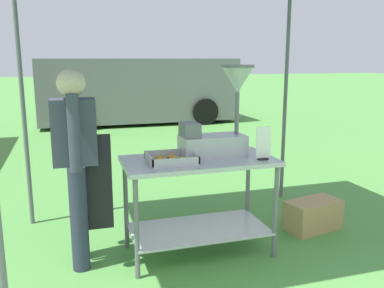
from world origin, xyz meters
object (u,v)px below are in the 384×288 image
donut_cart (199,186)px  supply_crate (313,215)px  van_grey (137,90)px  menu_sign (263,146)px  donut_tray (170,160)px  donut_fryer (220,121)px  vendor (76,158)px

donut_cart → supply_crate: donut_cart is taller
supply_crate → van_grey: (-0.43, 7.68, 0.73)m
menu_sign → van_grey: bearing=87.7°
donut_cart → donut_tray: bearing=-171.7°
supply_crate → van_grey: bearing=93.2°
donut_cart → donut_fryer: donut_fryer is taller
donut_tray → supply_crate: (1.51, 0.18, -0.72)m
donut_tray → vendor: size_ratio=0.24×
donut_fryer → donut_cart: bearing=-159.7°
donut_fryer → vendor: bearing=178.8°
donut_fryer → supply_crate: 1.44m
vendor → van_grey: (1.81, 7.71, -0.03)m
menu_sign → vendor: (-1.50, 0.29, -0.07)m
donut_fryer → van_grey: van_grey is taller
donut_cart → vendor: bearing=174.0°
donut_cart → van_grey: size_ratio=0.25×
donut_tray → donut_fryer: (0.48, 0.12, 0.28)m
donut_cart → donut_fryer: bearing=20.3°
donut_fryer → van_grey: 7.77m
supply_crate → van_grey: van_grey is taller
donut_tray → donut_fryer: size_ratio=0.49×
donut_cart → van_grey: van_grey is taller
donut_fryer → supply_crate: bearing=3.5°
donut_cart → van_grey: (0.82, 7.82, 0.26)m
vendor → van_grey: bearing=76.8°
van_grey → supply_crate: bearing=-86.8°
donut_tray → van_grey: van_grey is taller
donut_fryer → supply_crate: (1.03, 0.06, -1.00)m
vendor → supply_crate: (2.25, 0.04, -0.75)m
menu_sign → supply_crate: bearing=23.9°
donut_fryer → supply_crate: donut_fryer is taller
donut_cart → donut_fryer: (0.22, 0.08, 0.54)m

